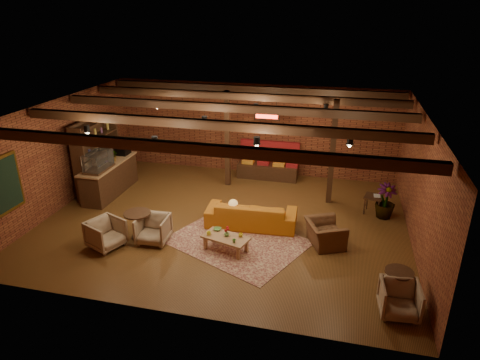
% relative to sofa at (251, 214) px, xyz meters
% --- Properties ---
extents(floor, '(10.00, 10.00, 0.00)m').
position_rel_sofa_xyz_m(floor, '(-0.79, 0.07, -0.36)').
color(floor, '#3D280F').
rests_on(floor, ground).
extents(ceiling, '(10.00, 8.00, 0.02)m').
position_rel_sofa_xyz_m(ceiling, '(-0.79, 0.07, 2.84)').
color(ceiling, black).
rests_on(ceiling, wall_back).
extents(wall_back, '(10.00, 0.02, 3.20)m').
position_rel_sofa_xyz_m(wall_back, '(-0.79, 4.07, 1.24)').
color(wall_back, brown).
rests_on(wall_back, ground).
extents(wall_front, '(10.00, 0.02, 3.20)m').
position_rel_sofa_xyz_m(wall_front, '(-0.79, -3.93, 1.24)').
color(wall_front, brown).
rests_on(wall_front, ground).
extents(wall_left, '(0.02, 8.00, 3.20)m').
position_rel_sofa_xyz_m(wall_left, '(-5.79, 0.07, 1.24)').
color(wall_left, brown).
rests_on(wall_left, ground).
extents(wall_right, '(0.02, 8.00, 3.20)m').
position_rel_sofa_xyz_m(wall_right, '(4.21, 0.07, 1.24)').
color(wall_right, brown).
rests_on(wall_right, ground).
extents(ceiling_beams, '(9.80, 6.40, 0.22)m').
position_rel_sofa_xyz_m(ceiling_beams, '(-0.79, 0.07, 2.72)').
color(ceiling_beams, black).
rests_on(ceiling_beams, ceiling).
extents(ceiling_pipe, '(9.60, 0.12, 0.12)m').
position_rel_sofa_xyz_m(ceiling_pipe, '(-0.79, 1.67, 2.49)').
color(ceiling_pipe, black).
rests_on(ceiling_pipe, ceiling).
extents(post_left, '(0.16, 0.16, 3.20)m').
position_rel_sofa_xyz_m(post_left, '(-1.39, 2.67, 1.24)').
color(post_left, black).
rests_on(post_left, ground).
extents(post_right, '(0.16, 0.16, 3.20)m').
position_rel_sofa_xyz_m(post_right, '(2.01, 2.07, 1.24)').
color(post_right, black).
rests_on(post_right, ground).
extents(service_counter, '(0.80, 2.50, 1.60)m').
position_rel_sofa_xyz_m(service_counter, '(-4.89, 1.07, 0.44)').
color(service_counter, black).
rests_on(service_counter, ground).
extents(plant_counter, '(0.35, 0.39, 0.30)m').
position_rel_sofa_xyz_m(plant_counter, '(-4.79, 1.27, 0.86)').
color(plant_counter, '#337F33').
rests_on(plant_counter, service_counter).
extents(shelving_hutch, '(0.52, 2.00, 2.40)m').
position_rel_sofa_xyz_m(shelving_hutch, '(-5.29, 1.17, 0.84)').
color(shelving_hutch, black).
rests_on(shelving_hutch, ground).
extents(chalkboard_menu, '(0.08, 0.96, 1.46)m').
position_rel_sofa_xyz_m(chalkboard_menu, '(-5.72, -2.23, 1.24)').
color(chalkboard_menu, black).
rests_on(chalkboard_menu, wall_left).
extents(banquette, '(2.10, 0.70, 1.00)m').
position_rel_sofa_xyz_m(banquette, '(-0.19, 3.62, 0.14)').
color(banquette, maroon).
rests_on(banquette, ground).
extents(service_sign, '(0.86, 0.06, 0.30)m').
position_rel_sofa_xyz_m(service_sign, '(-0.19, 3.17, 1.99)').
color(service_sign, '#FD3119').
rests_on(service_sign, ceiling).
extents(ceiling_spotlights, '(6.40, 4.40, 0.28)m').
position_rel_sofa_xyz_m(ceiling_spotlights, '(-0.79, 0.07, 2.50)').
color(ceiling_spotlights, black).
rests_on(ceiling_spotlights, ceiling).
extents(rug, '(3.98, 3.60, 0.01)m').
position_rel_sofa_xyz_m(rug, '(-0.17, -0.94, -0.35)').
color(rug, maroon).
rests_on(rug, floor).
extents(sofa, '(2.51, 1.09, 0.72)m').
position_rel_sofa_xyz_m(sofa, '(0.00, 0.00, 0.00)').
color(sofa, '#AF6118').
rests_on(sofa, floor).
extents(coffee_table, '(1.25, 0.86, 0.64)m').
position_rel_sofa_xyz_m(coffee_table, '(-0.35, -1.41, -0.01)').
color(coffee_table, '#926144').
rests_on(coffee_table, floor).
extents(side_table_lamp, '(0.48, 0.48, 0.82)m').
position_rel_sofa_xyz_m(side_table_lamp, '(-0.47, -0.18, 0.27)').
color(side_table_lamp, black).
rests_on(side_table_lamp, floor).
extents(round_table_left, '(0.69, 0.69, 0.72)m').
position_rel_sofa_xyz_m(round_table_left, '(-2.73, -1.33, 0.13)').
color(round_table_left, black).
rests_on(round_table_left, floor).
extents(armchair_a, '(0.98, 1.01, 0.81)m').
position_rel_sofa_xyz_m(armchair_a, '(-3.32, -1.95, 0.04)').
color(armchair_a, '#C2B496').
rests_on(armchair_a, floor).
extents(armchair_b, '(0.80, 0.75, 0.79)m').
position_rel_sofa_xyz_m(armchair_b, '(-2.27, -1.44, 0.04)').
color(armchair_b, '#C2B496').
rests_on(armchair_b, floor).
extents(armchair_right, '(0.99, 1.16, 0.86)m').
position_rel_sofa_xyz_m(armchair_right, '(2.03, -0.54, 0.07)').
color(armchair_right, brown).
rests_on(armchair_right, floor).
extents(side_table_book, '(0.59, 0.59, 0.57)m').
position_rel_sofa_xyz_m(side_table_book, '(3.29, 1.60, 0.15)').
color(side_table_book, black).
rests_on(side_table_book, floor).
extents(round_table_right, '(0.58, 0.58, 0.68)m').
position_rel_sofa_xyz_m(round_table_right, '(3.61, -2.41, 0.10)').
color(round_table_right, black).
rests_on(round_table_right, floor).
extents(armchair_far, '(0.79, 0.74, 0.76)m').
position_rel_sofa_xyz_m(armchair_far, '(3.61, -2.89, 0.02)').
color(armchair_far, '#C2B496').
rests_on(armchair_far, floor).
extents(plant_tall, '(2.14, 2.14, 3.06)m').
position_rel_sofa_xyz_m(plant_tall, '(3.61, 1.40, 1.17)').
color(plant_tall, '#4C7F4C').
rests_on(plant_tall, floor).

